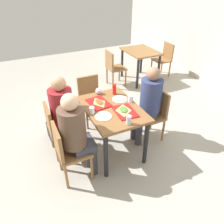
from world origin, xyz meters
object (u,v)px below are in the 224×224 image
object	(u,v)px
pizza_slice_b	(123,110)
condiment_bottle	(114,89)
chair_far_side	(155,112)
background_chair_near	(113,66)
person_in_brown_jacket	(76,131)
person_far_side	(148,100)
foil_bundle	(99,91)
chair_left_end	(90,96)
handbag	(54,133)
soda_can	(129,120)
pizza_slice_a	(99,102)
chair_near_right	(67,149)
chair_near_left	(57,127)
tray_red_near	(99,103)
plastic_cup_b	(92,110)
plastic_cup_a	(131,99)
tray_red_far	(125,112)
background_chair_far	(164,57)
paper_plate_center	(120,99)
paper_plate_near_edge	(103,116)
person_in_red	(65,110)
background_table	(140,56)
main_table	(112,114)

from	to	relation	value
pizza_slice_b	condiment_bottle	xyz separation A→B (m)	(-0.50, 0.10, 0.06)
chair_far_side	background_chair_near	distance (m)	2.07
person_in_brown_jacket	condiment_bottle	distance (m)	1.01
person_far_side	foil_bundle	world-z (taller)	person_far_side
person_far_side	background_chair_near	xyz separation A→B (m)	(-2.05, 0.39, -0.25)
chair_left_end	handbag	size ratio (longest dim) A/B	2.63
person_in_brown_jacket	soda_can	xyz separation A→B (m)	(0.18, 0.62, 0.09)
person_in_brown_jacket	pizza_slice_a	world-z (taller)	person_in_brown_jacket
chair_near_right	soda_can	xyz separation A→B (m)	(0.18, 0.76, 0.34)
chair_near_left	chair_near_right	size ratio (longest dim) A/B	1.00
tray_red_near	background_chair_near	size ratio (longest dim) A/B	0.43
chair_near_left	chair_far_side	bearing A→B (deg)	80.10
plastic_cup_b	background_chair_near	bearing A→B (deg)	147.92
chair_near_left	handbag	xyz separation A→B (m)	(-0.35, -0.02, -0.35)
plastic_cup_a	handbag	size ratio (longest dim) A/B	0.31
tray_red_far	condiment_bottle	xyz separation A→B (m)	(-0.52, 0.09, 0.07)
chair_left_end	person_in_brown_jacket	xyz separation A→B (m)	(1.17, -0.61, 0.25)
person_far_side	plastic_cup_b	size ratio (longest dim) A/B	12.52
pizza_slice_b	soda_can	xyz separation A→B (m)	(0.29, -0.08, 0.04)
person_in_brown_jacket	background_chair_far	bearing A→B (deg)	127.00
pizza_slice_a	foil_bundle	size ratio (longest dim) A/B	2.27
pizza_slice_b	plastic_cup_a	xyz separation A→B (m)	(-0.18, 0.21, 0.03)
foil_bundle	tray_red_far	bearing A→B (deg)	11.47
soda_can	foil_bundle	world-z (taller)	soda_can
tray_red_near	paper_plate_center	size ratio (longest dim) A/B	1.64
soda_can	tray_red_far	bearing A→B (deg)	160.83
paper_plate_near_edge	chair_left_end	bearing A→B (deg)	169.36
paper_plate_near_edge	handbag	distance (m)	1.14
chair_left_end	plastic_cup_a	bearing A→B (deg)	19.31
person_far_side	paper_plate_center	size ratio (longest dim) A/B	5.69
tray_red_near	condiment_bottle	xyz separation A→B (m)	(-0.16, 0.33, 0.07)
plastic_cup_a	handbag	xyz separation A→B (m)	(-0.58, -1.07, -0.68)
paper_plate_near_edge	background_chair_far	distance (m)	3.47
soda_can	background_chair_far	size ratio (longest dim) A/B	0.14
chair_near_right	background_chair_far	xyz separation A→B (m)	(-2.31, 3.21, 0.00)
paper_plate_near_edge	condiment_bottle	world-z (taller)	condiment_bottle
plastic_cup_b	person_in_red	bearing A→B (deg)	-133.86
pizza_slice_a	plastic_cup_b	distance (m)	0.28
tray_red_far	background_table	bearing A→B (deg)	144.06
pizza_slice_a	condiment_bottle	distance (m)	0.36
chair_far_side	person_far_side	distance (m)	0.28
paper_plate_center	background_table	bearing A→B (deg)	141.11
person_far_side	tray_red_far	distance (m)	0.53
chair_left_end	background_table	size ratio (longest dim) A/B	0.94
main_table	background_table	xyz separation A→B (m)	(-2.05, 1.73, -0.01)
main_table	background_chair_far	xyz separation A→B (m)	(-2.05, 2.46, -0.16)
main_table	person_in_brown_jacket	world-z (taller)	person_in_brown_jacket
main_table	handbag	distance (m)	1.10
handbag	soda_can	bearing A→B (deg)	36.53
tray_red_near	foil_bundle	bearing A→B (deg)	157.35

